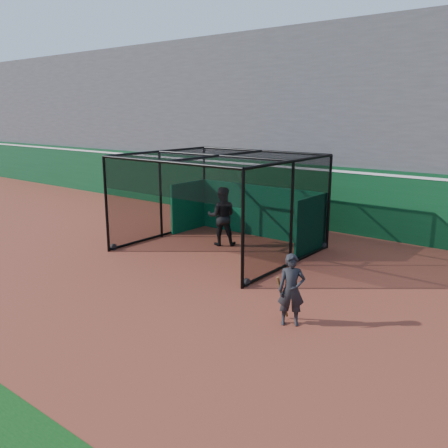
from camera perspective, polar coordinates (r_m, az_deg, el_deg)
The scene contains 6 objects.
ground at distance 12.82m, azimuth -7.56°, elevation -7.37°, with size 120.00×120.00×0.00m, color brown.
outfield_wall at distance 19.18m, azimuth 10.81°, elevation 3.42°, with size 50.00×0.50×2.50m.
grandstand at distance 22.33m, azimuth 15.79°, elevation 12.75°, with size 50.00×7.85×8.95m.
batting_cage at distance 15.59m, azimuth -0.56°, elevation 2.45°, with size 5.57×4.98×3.14m.
batter at distance 16.29m, azimuth -0.27°, elevation 0.94°, with size 0.99×0.77×2.03m, color black.
on_deck_player at distance 10.34m, azimuth 8.10°, elevation -7.87°, with size 0.69×0.63×1.58m.
Camera 1 is at (8.68, -8.30, 4.50)m, focal length 38.00 mm.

